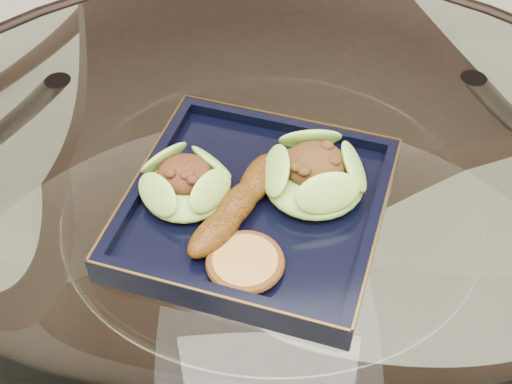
{
  "coord_description": "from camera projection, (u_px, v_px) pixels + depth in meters",
  "views": [
    {
      "loc": [
        -0.02,
        -0.49,
        1.36
      ],
      "look_at": [
        -0.02,
        0.03,
        0.8
      ],
      "focal_mm": 50.0,
      "sensor_mm": 36.0,
      "label": 1
    }
  ],
  "objects": [
    {
      "name": "crumb_patty",
      "position": [
        245.0,
        263.0,
        0.71
      ],
      "size": [
        0.09,
        0.09,
        0.01
      ],
      "primitive_type": "cylinder",
      "rotation": [
        0.0,
        0.0,
        0.31
      ],
      "color": "#A47C36",
      "rests_on": "navy_plate"
    },
    {
      "name": "navy_plate",
      "position": [
        256.0,
        211.0,
        0.78
      ],
      "size": [
        0.34,
        0.34,
        0.02
      ],
      "primitive_type": "cube",
      "rotation": [
        0.0,
        0.0,
        -0.31
      ],
      "color": "black",
      "rests_on": "dining_table"
    },
    {
      "name": "roasted_plantain",
      "position": [
        237.0,
        205.0,
        0.75
      ],
      "size": [
        0.11,
        0.15,
        0.03
      ],
      "primitive_type": "ellipsoid",
      "rotation": [
        0.0,
        0.0,
        1.04
      ],
      "color": "#66350A",
      "rests_on": "navy_plate"
    },
    {
      "name": "dining_table",
      "position": [
        269.0,
        321.0,
        0.89
      ],
      "size": [
        1.13,
        1.13,
        0.77
      ],
      "color": "white",
      "rests_on": "ground"
    },
    {
      "name": "lettuce_wrap_left",
      "position": [
        186.0,
        185.0,
        0.77
      ],
      "size": [
        0.12,
        0.12,
        0.03
      ],
      "primitive_type": "ellipsoid",
      "rotation": [
        0.0,
        0.0,
        0.37
      ],
      "color": "#598C28",
      "rests_on": "navy_plate"
    },
    {
      "name": "lettuce_wrap_right",
      "position": [
        314.0,
        177.0,
        0.77
      ],
      "size": [
        0.14,
        0.14,
        0.04
      ],
      "primitive_type": "ellipsoid",
      "rotation": [
        0.0,
        0.0,
        -0.28
      ],
      "color": "#70A32F",
      "rests_on": "navy_plate"
    },
    {
      "name": "dining_chair",
      "position": [
        257.0,
        67.0,
        1.23
      ],
      "size": [
        0.57,
        0.57,
        1.08
      ],
      "rotation": [
        0.0,
        0.0,
        0.27
      ],
      "color": "black",
      "rests_on": "ground"
    }
  ]
}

